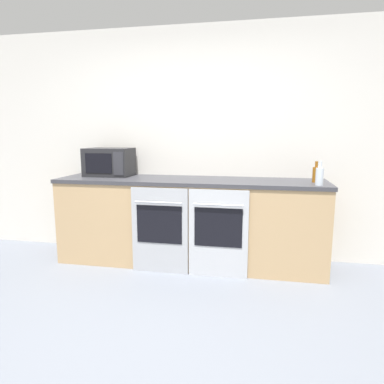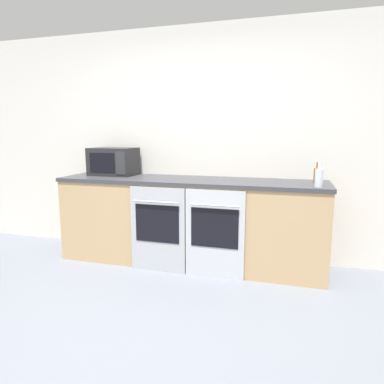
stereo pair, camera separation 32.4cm
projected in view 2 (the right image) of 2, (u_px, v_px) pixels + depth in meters
name	position (u px, v px, depth m)	size (l,w,h in m)	color
ground_plane	(120.00, 348.00, 2.29)	(16.00, 16.00, 0.00)	slate
wall_back	(198.00, 144.00, 3.94)	(10.00, 0.06, 2.60)	silver
counter_back	(189.00, 221.00, 3.75)	(2.87, 0.66, 0.94)	tan
oven_left	(158.00, 229.00, 3.50)	(0.59, 0.06, 0.88)	#A8AAAF
oven_right	(215.00, 234.00, 3.34)	(0.59, 0.06, 0.88)	#B7BABF
microwave	(114.00, 161.00, 4.01)	(0.52, 0.36, 0.32)	#232326
bottle_clear	(319.00, 177.00, 3.11)	(0.07, 0.07, 0.23)	silver
bottle_amber	(317.00, 175.00, 3.30)	(0.07, 0.07, 0.21)	#8C5114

